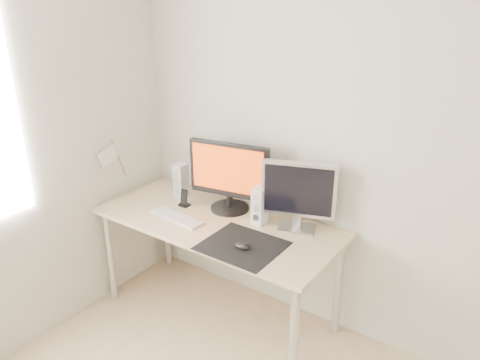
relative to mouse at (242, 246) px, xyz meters
The scene contains 11 objects.
wall_back 0.96m from the mouse, 44.03° to the left, with size 3.50×3.50×0.00m, color silver.
mousepad 0.04m from the mouse, 123.69° to the left, with size 0.45×0.40×0.00m, color black.
mouse is the anchor object (origin of this frame).
desk 0.41m from the mouse, 149.23° to the left, with size 1.60×0.70×0.73m.
main_monitor 0.57m from the mouse, 134.26° to the left, with size 0.55×0.30×0.47m.
second_monitor 0.47m from the mouse, 70.75° to the left, with size 0.44×0.22×0.43m.
speaker_left 0.85m from the mouse, 155.41° to the left, with size 0.08×0.09×0.25m.
speaker_right 0.35m from the mouse, 105.93° to the left, with size 0.08×0.09×0.25m.
keyboard 0.57m from the mouse, behind, with size 0.43×0.16×0.02m.
phone_dock 0.70m from the mouse, 159.28° to the left, with size 0.07×0.06×0.12m.
pennant 1.17m from the mouse, behind, with size 0.01×0.23×0.29m.
Camera 1 is at (0.72, -0.73, 2.10)m, focal length 35.00 mm.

